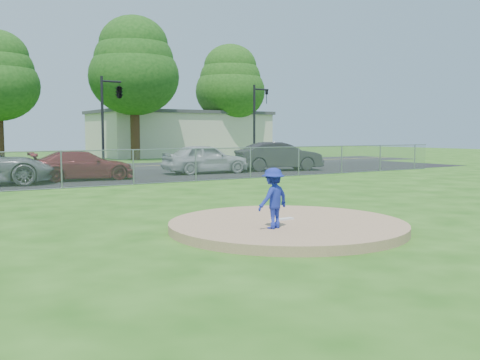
# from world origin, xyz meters

# --- Properties ---
(ground) EXTENTS (120.00, 120.00, 0.00)m
(ground) POSITION_xyz_m (0.00, 10.00, 0.00)
(ground) COLOR #215312
(ground) RESTS_ON ground
(pitchers_mound) EXTENTS (5.40, 5.40, 0.20)m
(pitchers_mound) POSITION_xyz_m (0.00, 0.00, 0.10)
(pitchers_mound) COLOR #A27A59
(pitchers_mound) RESTS_ON ground
(pitching_rubber) EXTENTS (0.60, 0.15, 0.04)m
(pitching_rubber) POSITION_xyz_m (0.00, 0.20, 0.22)
(pitching_rubber) COLOR white
(pitching_rubber) RESTS_ON pitchers_mound
(chain_link_fence) EXTENTS (40.00, 0.06, 1.50)m
(chain_link_fence) POSITION_xyz_m (0.00, 12.00, 0.75)
(chain_link_fence) COLOR gray
(chain_link_fence) RESTS_ON ground
(parking_lot) EXTENTS (50.00, 8.00, 0.01)m
(parking_lot) POSITION_xyz_m (0.00, 16.50, 0.01)
(parking_lot) COLOR black
(parking_lot) RESTS_ON ground
(street) EXTENTS (60.00, 7.00, 0.01)m
(street) POSITION_xyz_m (0.00, 24.00, 0.00)
(street) COLOR black
(street) RESTS_ON ground
(commercial_building) EXTENTS (16.40, 9.40, 4.30)m
(commercial_building) POSITION_xyz_m (16.00, 38.00, 2.16)
(commercial_building) COLOR beige
(commercial_building) RESTS_ON ground
(tree_right) EXTENTS (7.28, 7.28, 11.63)m
(tree_right) POSITION_xyz_m (9.00, 32.00, 7.65)
(tree_right) COLOR #382114
(tree_right) RESTS_ON ground
(tree_far_right) EXTENTS (6.72, 6.72, 10.74)m
(tree_far_right) POSITION_xyz_m (20.00, 35.00, 7.06)
(tree_far_right) COLOR #351D13
(tree_far_right) RESTS_ON ground
(traffic_signal_center) EXTENTS (1.42, 2.48, 5.60)m
(traffic_signal_center) POSITION_xyz_m (3.97, 22.00, 4.61)
(traffic_signal_center) COLOR black
(traffic_signal_center) RESTS_ON ground
(traffic_signal_right) EXTENTS (1.28, 0.20, 5.60)m
(traffic_signal_right) POSITION_xyz_m (14.24, 22.00, 3.36)
(traffic_signal_right) COLOR black
(traffic_signal_right) RESTS_ON ground
(pitcher) EXTENTS (0.92, 0.66, 1.28)m
(pitcher) POSITION_xyz_m (-0.79, -0.54, 0.84)
(pitcher) COLOR #1C2A9B
(pitcher) RESTS_ON pitchers_mound
(parked_car_darkred) EXTENTS (4.91, 2.43, 1.37)m
(parked_car_darkred) POSITION_xyz_m (-0.16, 15.41, 0.70)
(parked_car_darkred) COLOR maroon
(parked_car_darkred) RESTS_ON parking_lot
(parked_car_pearl) EXTENTS (4.84, 2.26, 1.60)m
(parked_car_pearl) POSITION_xyz_m (6.72, 16.00, 0.81)
(parked_car_pearl) COLOR #BBBDBF
(parked_car_pearl) RESTS_ON parking_lot
(parked_car_charcoal) EXTENTS (5.34, 3.01, 1.67)m
(parked_car_charcoal) POSITION_xyz_m (11.45, 15.65, 0.84)
(parked_car_charcoal) COLOR #2B2A2D
(parked_car_charcoal) RESTS_ON parking_lot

